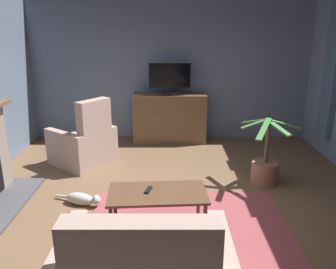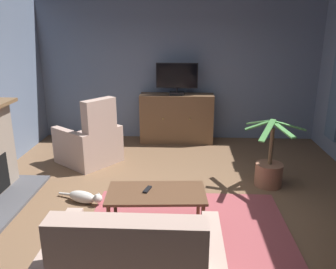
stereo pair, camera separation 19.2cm
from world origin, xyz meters
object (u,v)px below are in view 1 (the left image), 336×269
coffee_table (159,196)px  potted_plant_small_fern_corner (266,169)px  cat (84,199)px  tv_remote (150,190)px  tv_cabinet (171,119)px  television (171,78)px  armchair_angled_to_table (86,144)px

coffee_table → potted_plant_small_fern_corner: potted_plant_small_fern_corner is taller
coffee_table → cat: coffee_table is taller
coffee_table → tv_remote: bearing=161.5°
tv_cabinet → tv_remote: 3.23m
television → cat: 3.16m
cat → coffee_table: bearing=-28.3°
tv_remote → armchair_angled_to_table: bearing=47.2°
armchair_angled_to_table → television: bearing=38.4°
tv_remote → potted_plant_small_fern_corner: (1.70, 1.20, -0.24)m
tv_cabinet → potted_plant_small_fern_corner: potted_plant_small_fern_corner is taller
tv_cabinet → coffee_table: (-0.16, -3.26, -0.05)m
tv_cabinet → television: 0.86m
television → coffee_table: bearing=-92.8°
tv_cabinet → cat: size_ratio=2.16×
television → coffee_table: size_ratio=0.69×
tv_remote → cat: 1.13m
potted_plant_small_fern_corner → armchair_angled_to_table: bearing=164.7°
armchair_angled_to_table → potted_plant_small_fern_corner: (2.92, -0.80, -0.11)m
coffee_table → television: bearing=87.2°
armchair_angled_to_table → potted_plant_small_fern_corner: bearing=-15.3°
television → coffee_table: television is taller
armchair_angled_to_table → cat: bearing=-78.8°
tv_remote → potted_plant_small_fern_corner: bearing=-39.0°
tv_cabinet → television: (0.00, -0.05, 0.86)m
tv_remote → television: bearing=11.0°
coffee_table → tv_remote: 0.13m
tv_cabinet → tv_remote: tv_cabinet is taller
tv_cabinet → tv_remote: bearing=-94.7°
coffee_table → armchair_angled_to_table: armchair_angled_to_table is taller
coffee_table → potted_plant_small_fern_corner: bearing=37.8°
television → cat: size_ratio=1.20×
tv_cabinet → potted_plant_small_fern_corner: 2.49m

